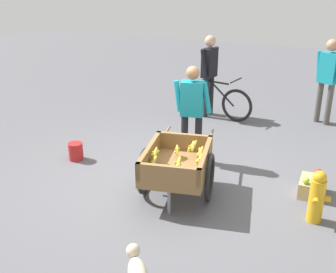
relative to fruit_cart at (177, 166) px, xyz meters
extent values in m
plane|color=#56565B|center=(-0.32, -0.35, -0.44)|extent=(24.00, 24.00, 0.00)
cube|color=olive|center=(0.01, 0.00, -0.04)|extent=(1.23, 0.99, 0.10)
cube|color=olive|center=(0.52, 0.09, 0.13)|extent=(0.21, 0.80, 0.24)
cube|color=olive|center=(-0.50, -0.10, 0.13)|extent=(0.21, 0.80, 0.24)
cube|color=olive|center=(-0.06, 0.36, 0.13)|extent=(1.09, 0.26, 0.24)
cube|color=olive|center=(0.08, -0.37, 0.13)|extent=(1.09, 0.26, 0.24)
torus|color=black|center=(-0.07, 0.43, -0.12)|extent=(0.64, 0.18, 0.64)
torus|color=black|center=(0.09, -0.43, -0.12)|extent=(0.64, 0.18, 0.64)
cylinder|color=gray|center=(0.01, 0.00, -0.12)|extent=(0.20, 0.87, 0.04)
cylinder|color=olive|center=(-0.87, 0.18, 0.11)|extent=(0.55, 0.14, 0.04)
cylinder|color=olive|center=(-0.74, -0.49, 0.11)|extent=(0.55, 0.14, 0.04)
cylinder|color=gray|center=(0.47, 0.09, -0.26)|extent=(0.04, 0.04, 0.35)
ellipsoid|color=gold|center=(-0.34, 0.10, 0.16)|extent=(0.17, 0.11, 0.15)
ellipsoid|color=gold|center=(-0.32, 0.10, 0.17)|extent=(0.19, 0.12, 0.08)
ellipsoid|color=gold|center=(-0.31, 0.11, 0.18)|extent=(0.19, 0.07, 0.09)
ellipsoid|color=gold|center=(-0.29, 0.12, 0.19)|extent=(0.17, 0.08, 0.16)
ellipsoid|color=gold|center=(0.19, -0.26, 0.08)|extent=(0.18, 0.07, 0.14)
ellipsoid|color=gold|center=(0.20, -0.25, 0.09)|extent=(0.19, 0.11, 0.10)
ellipsoid|color=gold|center=(0.21, -0.24, 0.10)|extent=(0.18, 0.12, 0.05)
ellipsoid|color=gold|center=(0.22, -0.24, 0.11)|extent=(0.19, 0.08, 0.09)
ellipsoid|color=gold|center=(0.23, -0.23, 0.12)|extent=(0.18, 0.08, 0.15)
ellipsoid|color=gold|center=(-0.22, -0.10, 0.12)|extent=(0.18, 0.06, 0.14)
ellipsoid|color=gold|center=(-0.20, -0.09, 0.13)|extent=(0.18, 0.05, 0.05)
ellipsoid|color=gold|center=(-0.18, -0.08, 0.14)|extent=(0.17, 0.10, 0.15)
ellipsoid|color=gold|center=(0.08, -0.28, 0.17)|extent=(0.18, 0.06, 0.13)
ellipsoid|color=gold|center=(0.10, -0.27, 0.18)|extent=(0.19, 0.09, 0.05)
ellipsoid|color=gold|center=(0.12, -0.26, 0.19)|extent=(0.18, 0.07, 0.15)
ellipsoid|color=gold|center=(0.02, 0.30, 0.15)|extent=(0.18, 0.11, 0.13)
ellipsoid|color=gold|center=(0.04, 0.31, 0.16)|extent=(0.18, 0.07, 0.05)
ellipsoid|color=gold|center=(0.06, 0.32, 0.17)|extent=(0.18, 0.08, 0.14)
ellipsoid|color=gold|center=(-0.11, 0.27, 0.19)|extent=(0.17, 0.13, 0.15)
ellipsoid|color=gold|center=(-0.10, 0.27, 0.20)|extent=(0.19, 0.08, 0.11)
ellipsoid|color=gold|center=(-0.09, 0.28, 0.21)|extent=(0.18, 0.06, 0.05)
ellipsoid|color=gold|center=(-0.08, 0.29, 0.22)|extent=(0.18, 0.13, 0.10)
ellipsoid|color=gold|center=(-0.07, 0.30, 0.23)|extent=(0.18, 0.06, 0.14)
ellipsoid|color=gold|center=(-0.29, 0.08, 0.16)|extent=(0.18, 0.06, 0.14)
ellipsoid|color=gold|center=(-0.27, 0.09, 0.17)|extent=(0.18, 0.05, 0.05)
ellipsoid|color=gold|center=(-0.25, 0.10, 0.18)|extent=(0.19, 0.09, 0.13)
ellipsoid|color=gold|center=(-0.31, 0.09, 0.17)|extent=(0.18, 0.06, 0.13)
ellipsoid|color=gold|center=(-0.30, 0.10, 0.18)|extent=(0.19, 0.10, 0.07)
ellipsoid|color=gold|center=(-0.29, 0.11, 0.19)|extent=(0.19, 0.11, 0.08)
ellipsoid|color=gold|center=(-0.27, 0.12, 0.20)|extent=(0.18, 0.09, 0.14)
ellipsoid|color=gold|center=(0.27, 0.12, 0.18)|extent=(0.18, 0.08, 0.13)
ellipsoid|color=gold|center=(0.29, 0.13, 0.19)|extent=(0.18, 0.13, 0.08)
ellipsoid|color=gold|center=(0.30, 0.14, 0.20)|extent=(0.19, 0.07, 0.08)
ellipsoid|color=gold|center=(0.31, 0.15, 0.21)|extent=(0.17, 0.06, 0.14)
cylinder|color=black|center=(-1.14, -0.11, -0.06)|extent=(0.11, 0.11, 0.75)
cylinder|color=black|center=(-1.10, -0.32, -0.06)|extent=(0.11, 0.11, 0.75)
cube|color=teal|center=(-1.12, -0.22, 0.58)|extent=(0.26, 0.37, 0.53)
sphere|color=#9E704C|center=(-1.12, -0.22, 0.98)|extent=(0.20, 0.20, 0.20)
cylinder|color=teal|center=(-1.16, 0.00, 0.61)|extent=(0.08, 0.17, 0.49)
cylinder|color=teal|center=(-1.08, -0.43, 0.61)|extent=(0.08, 0.14, 0.49)
torus|color=black|center=(-3.16, -0.02, -0.11)|extent=(0.19, 0.66, 0.66)
torus|color=black|center=(-3.36, -1.00, -0.11)|extent=(0.19, 0.66, 0.66)
cylinder|color=black|center=(-3.26, -0.51, 0.29)|extent=(0.16, 0.60, 0.04)
cylinder|color=black|center=(-3.28, -0.62, 0.12)|extent=(0.06, 0.11, 0.45)
cylinder|color=black|center=(-3.22, -0.33, 0.07)|extent=(0.14, 0.53, 0.43)
ellipsoid|color=black|center=(-3.29, -0.64, 0.38)|extent=(0.20, 0.08, 0.06)
cylinder|color=black|center=(-3.17, -0.06, 0.39)|extent=(0.46, 0.12, 0.03)
cylinder|color=black|center=(-3.40, -0.63, -0.03)|extent=(0.11, 0.11, 0.81)
cylinder|color=black|center=(-3.18, -0.67, -0.03)|extent=(0.11, 0.11, 0.81)
cube|color=black|center=(-3.29, -0.65, 0.66)|extent=(0.37, 0.26, 0.58)
sphere|color=tan|center=(-3.29, -0.65, 1.09)|extent=(0.22, 0.22, 0.22)
cylinder|color=black|center=(-3.50, -0.61, 0.69)|extent=(0.08, 0.15, 0.52)
cylinder|color=black|center=(-3.07, -0.70, 0.69)|extent=(0.08, 0.16, 0.52)
sphere|color=beige|center=(1.67, 0.23, -0.11)|extent=(0.14, 0.14, 0.14)
cylinder|color=gold|center=(-0.09, 1.76, -0.16)|extent=(0.18, 0.18, 0.55)
sphere|color=gold|center=(-0.09, 1.76, 0.15)|extent=(0.16, 0.16, 0.16)
cylinder|color=gold|center=(0.02, 1.76, -0.11)|extent=(0.10, 0.07, 0.07)
cylinder|color=gold|center=(-0.09, 1.87, -0.11)|extent=(0.07, 0.10, 0.07)
cylinder|color=#B21E1E|center=(-0.40, -1.91, -0.30)|extent=(0.23, 0.23, 0.28)
cube|color=tan|center=(-0.74, 1.67, -0.33)|extent=(0.44, 0.32, 0.22)
sphere|color=red|center=(-0.82, 1.72, -0.18)|extent=(0.08, 0.08, 0.08)
sphere|color=#B23319|center=(-0.65, 1.76, -0.17)|extent=(0.09, 0.09, 0.09)
sphere|color=red|center=(-0.90, 1.72, -0.17)|extent=(0.10, 0.10, 0.10)
sphere|color=#99BF33|center=(-0.59, 1.59, -0.17)|extent=(0.09, 0.09, 0.09)
sphere|color=#99BF33|center=(-0.72, 1.74, -0.17)|extent=(0.09, 0.09, 0.09)
sphere|color=red|center=(-0.86, 1.72, -0.18)|extent=(0.08, 0.08, 0.08)
cylinder|color=#4C4742|center=(-3.69, 1.66, -0.03)|extent=(0.11, 0.11, 0.81)
cylinder|color=#4C4742|center=(-3.79, 1.46, -0.03)|extent=(0.11, 0.11, 0.81)
cube|color=teal|center=(-3.74, 1.56, 0.66)|extent=(0.34, 0.39, 0.58)
sphere|color=tan|center=(-3.74, 1.56, 1.09)|extent=(0.22, 0.22, 0.22)
cylinder|color=teal|center=(-3.84, 1.37, 0.69)|extent=(0.08, 0.13, 0.52)
camera|label=1|loc=(4.55, 1.84, 2.42)|focal=44.37mm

